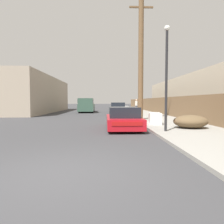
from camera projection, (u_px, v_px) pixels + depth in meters
name	position (u px, v px, depth m)	size (l,w,h in m)	color
ground_plane	(61.00, 175.00, 4.17)	(220.00, 220.00, 0.00)	#38383A
sidewalk_curb	(136.00, 112.00, 27.81)	(4.20, 63.00, 0.12)	gray
discarded_fridge	(155.00, 118.00, 12.69)	(0.98, 1.82, 0.70)	white
parked_sports_car_red	(123.00, 119.00, 11.09)	(1.82, 4.21, 1.22)	red
car_parked_mid	(118.00, 109.00, 22.73)	(1.85, 4.48, 1.39)	gray
pickup_truck	(87.00, 105.00, 27.38)	(2.08, 5.81, 1.92)	#385647
utility_pole	(141.00, 57.00, 15.18)	(1.80, 0.39, 9.42)	brown
street_lamp	(166.00, 71.00, 9.32)	(0.26, 0.26, 4.92)	#232326
brush_pile	(190.00, 122.00, 10.55)	(1.79, 1.49, 0.69)	brown
wooden_fence	(153.00, 105.00, 26.51)	(0.08, 44.28, 1.83)	brown
building_left_block	(30.00, 95.00, 27.95)	(7.00, 18.86, 4.83)	tan
building_right_house	(197.00, 96.00, 25.61)	(6.00, 23.71, 4.47)	beige
pedestrian	(136.00, 105.00, 26.94)	(0.34, 0.34, 1.69)	#282D42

